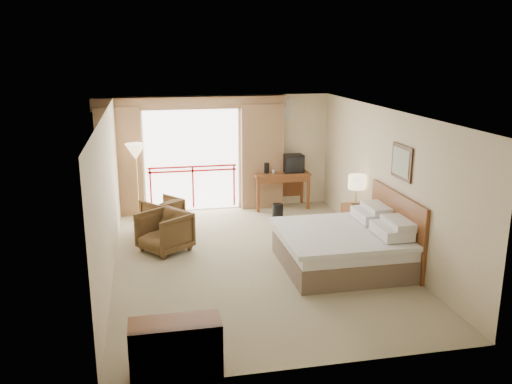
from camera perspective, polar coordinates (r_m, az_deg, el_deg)
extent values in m
plane|color=gray|center=(9.98, -0.15, -7.19)|extent=(7.00, 7.00, 0.00)
plane|color=white|center=(9.31, -0.16, 8.40)|extent=(7.00, 7.00, 0.00)
plane|color=beige|center=(12.92, -3.23, 4.16)|extent=(5.00, 0.00, 5.00)
plane|color=beige|center=(6.33, 6.16, -7.51)|extent=(5.00, 0.00, 5.00)
plane|color=beige|center=(9.40, -15.26, -0.45)|extent=(0.00, 7.00, 7.00)
plane|color=beige|center=(10.33, 13.57, 1.02)|extent=(0.00, 7.00, 7.00)
plane|color=white|center=(12.84, -6.74, 3.33)|extent=(2.40, 0.00, 2.40)
cube|color=red|center=(12.88, -6.70, 2.23)|extent=(2.09, 0.03, 0.04)
cube|color=red|center=(12.86, -6.71, 2.66)|extent=(2.09, 0.03, 0.04)
cube|color=red|center=(12.93, -11.02, 0.28)|extent=(0.04, 0.03, 1.00)
cube|color=red|center=(12.97, -6.65, 0.50)|extent=(0.04, 0.03, 1.00)
cube|color=red|center=(13.09, -2.33, 0.72)|extent=(0.04, 0.03, 1.00)
cube|color=#836044|center=(12.68, -14.15, 3.06)|extent=(1.00, 0.26, 2.50)
cube|color=#836044|center=(12.95, 0.61, 3.75)|extent=(1.00, 0.26, 2.50)
cube|color=#836044|center=(12.55, -6.89, 9.29)|extent=(4.40, 0.22, 0.28)
cube|color=silver|center=(13.00, 2.47, 8.69)|extent=(0.50, 0.04, 0.50)
cube|color=brown|center=(9.75, 9.00, -6.67)|extent=(2.05, 2.00, 0.40)
cube|color=white|center=(9.64, 9.07, -5.01)|extent=(2.01, 1.96, 0.22)
cube|color=white|center=(9.58, 8.82, -4.31)|extent=(2.09, 2.06, 0.08)
cube|color=white|center=(9.43, 14.09, -3.95)|extent=(0.50, 0.75, 0.18)
cube|color=white|center=(10.20, 11.95, -2.37)|extent=(0.50, 0.75, 0.18)
cube|color=white|center=(9.45, 14.85, -3.20)|extent=(0.40, 0.70, 0.14)
cube|color=white|center=(10.22, 12.65, -1.68)|extent=(0.40, 0.70, 0.14)
cube|color=brown|center=(9.98, 14.56, -3.71)|extent=(0.06, 2.10, 1.30)
cube|color=#311A0A|center=(9.68, 15.10, 3.04)|extent=(0.03, 0.72, 0.60)
cube|color=silver|center=(9.67, 14.99, 3.04)|extent=(0.01, 0.60, 0.48)
cube|color=brown|center=(11.34, 10.45, -2.97)|extent=(0.49, 0.57, 0.64)
cylinder|color=tan|center=(11.28, 10.45, -1.14)|extent=(0.14, 0.14, 0.04)
cylinder|color=tan|center=(11.23, 10.49, -0.25)|extent=(0.03, 0.03, 0.36)
cylinder|color=#FFE5B2|center=(11.17, 10.55, 1.05)|extent=(0.34, 0.34, 0.28)
cube|color=black|center=(11.08, 10.59, -1.44)|extent=(0.21, 0.18, 0.08)
cube|color=brown|center=(13.00, 2.63, 1.96)|extent=(1.34, 0.65, 0.06)
cube|color=brown|center=(12.71, 0.24, -0.34)|extent=(0.07, 0.07, 0.82)
cube|color=brown|center=(13.00, 5.52, -0.06)|extent=(0.07, 0.07, 0.82)
cube|color=brown|center=(13.24, -0.26, 0.28)|extent=(0.07, 0.07, 0.82)
cube|color=brown|center=(13.52, 4.84, 0.54)|extent=(0.07, 0.07, 0.82)
cube|color=brown|center=(13.34, 2.32, 0.78)|extent=(1.22, 0.03, 0.61)
cube|color=brown|center=(12.75, 2.94, 1.29)|extent=(1.22, 0.03, 0.13)
cube|color=black|center=(13.02, 3.92, 3.03)|extent=(0.47, 0.36, 0.43)
cube|color=black|center=(12.85, 4.14, 2.87)|extent=(0.43, 0.02, 0.34)
cylinder|color=black|center=(12.89, 1.13, 2.55)|extent=(0.13, 0.13, 0.26)
cylinder|color=white|center=(12.89, 1.83, 2.17)|extent=(0.07, 0.07, 0.09)
cylinder|color=black|center=(12.41, 2.30, -1.96)|extent=(0.26, 0.26, 0.31)
imported|color=#432E18|center=(11.90, -9.75, -3.71)|extent=(0.99, 1.00, 0.66)
imported|color=#432E18|center=(10.57, -9.51, -6.12)|extent=(1.17, 1.16, 0.77)
cylinder|color=#311A0A|center=(10.96, -11.17, -2.57)|extent=(0.49, 0.49, 0.04)
cylinder|color=#311A0A|center=(11.04, -11.10, -3.82)|extent=(0.06, 0.06, 0.49)
cylinder|color=#311A0A|center=(11.12, -11.04, -5.01)|extent=(0.35, 0.35, 0.03)
imported|color=white|center=(10.95, -11.17, -2.47)|extent=(0.26, 0.27, 0.02)
cylinder|color=tan|center=(12.53, -12.18, -2.81)|extent=(0.28, 0.28, 0.03)
cylinder|color=tan|center=(12.33, -12.37, 0.48)|extent=(0.03, 0.03, 1.51)
cone|color=#FFE5B2|center=(12.15, -12.58, 4.16)|extent=(0.44, 0.44, 0.35)
cube|color=brown|center=(6.65, -8.44, -16.04)|extent=(1.06, 0.44, 0.71)
cube|color=#311A0A|center=(6.46, -8.31, -17.04)|extent=(0.98, 0.02, 0.62)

